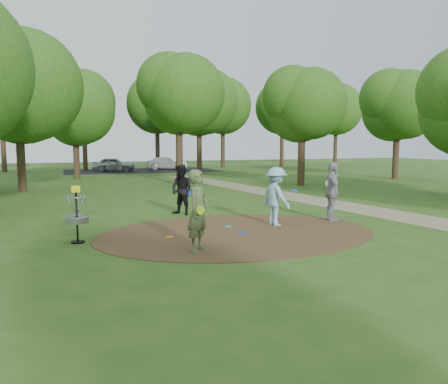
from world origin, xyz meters
name	(u,v)px	position (x,y,z in m)	size (l,w,h in m)	color
ground	(238,233)	(0.00, 0.00, 0.00)	(100.00, 100.00, 0.00)	#2D5119
dirt_clearing	(238,233)	(0.00, 0.00, 0.01)	(8.40, 8.40, 0.02)	#47301C
footpath	(374,211)	(6.50, 2.00, 0.01)	(2.00, 40.00, 0.01)	#8C7A5B
parking_lot	(141,170)	(2.00, 30.00, 0.00)	(14.00, 8.00, 0.01)	black
player_observer_with_disc	(198,211)	(-1.71, -1.66, 1.01)	(0.85, 0.87, 2.02)	#516238
player_throwing_with_disc	(276,196)	(1.61, 0.70, 0.95)	(1.25, 1.34, 1.90)	#8DC1D2
player_walking_with_disc	(182,190)	(-0.73, 3.76, 0.93)	(1.11, 1.14, 1.85)	black
player_waiting_with_disc	(332,192)	(3.78, 0.80, 1.01)	(0.84, 1.27, 2.01)	#9A9A9C
disc_ground_cyan	(228,226)	(0.04, 0.92, 0.03)	(0.22, 0.22, 0.02)	#1A9CD0
disc_ground_blue	(242,233)	(0.10, -0.11, 0.03)	(0.22, 0.22, 0.02)	#0C37CE
disc_ground_red	(192,225)	(-0.96, 1.53, 0.03)	(0.22, 0.22, 0.02)	red
car_left	(114,164)	(-0.59, 29.40, 0.65)	(1.53, 3.79, 1.29)	#97989E
car_right	(167,163)	(4.55, 30.09, 0.63)	(1.34, 3.85, 1.27)	#A6A8AE
disc_ground_orange	(169,237)	(-2.05, 0.05, 0.03)	(0.22, 0.22, 0.02)	orange
disc_golf_basket	(77,211)	(-4.50, 0.30, 0.87)	(0.63, 0.63, 1.54)	black
tree_ring	(203,89)	(1.39, 7.97, 5.15)	(36.97, 45.17, 8.94)	#332316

